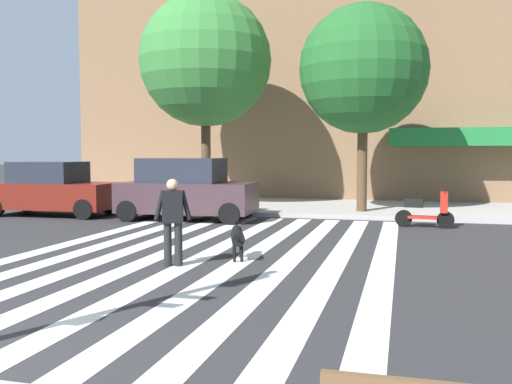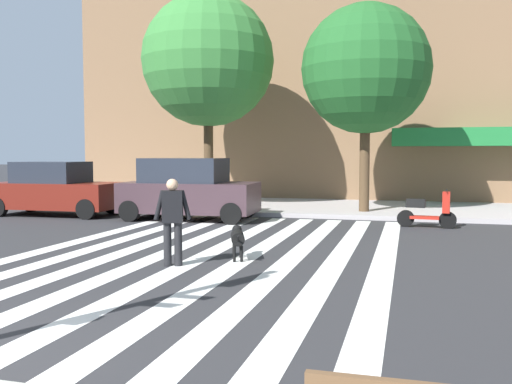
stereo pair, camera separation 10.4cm
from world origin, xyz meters
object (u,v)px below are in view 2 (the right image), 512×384
object	(u,v)px
dog_on_leash	(238,237)
parked_car_near_curb	(55,190)
pedestrian_dog_walker	(173,217)
street_tree_middle	(366,69)
parked_scooter	(427,211)
street_tree_nearest	(208,61)
parked_car_behind_first	(188,190)

from	to	relation	value
dog_on_leash	parked_car_near_curb	bearing A→B (deg)	144.43
pedestrian_dog_walker	dog_on_leash	bearing A→B (deg)	44.09
parked_car_near_curb	dog_on_leash	bearing A→B (deg)	-35.57
street_tree_middle	parked_car_near_curb	bearing A→B (deg)	-165.45
parked_car_near_curb	street_tree_middle	bearing A→B (deg)	14.55
parked_car_near_curb	parked_scooter	world-z (taller)	parked_car_near_curb
street_tree_nearest	dog_on_leash	bearing A→B (deg)	-66.60
street_tree_nearest	street_tree_middle	size ratio (longest dim) A/B	1.14
parked_scooter	street_tree_middle	bearing A→B (deg)	126.47
street_tree_nearest	parked_car_near_curb	bearing A→B (deg)	-141.74
parked_car_behind_first	dog_on_leash	bearing A→B (deg)	-59.63
parked_car_near_curb	pedestrian_dog_walker	xyz separation A→B (m)	(7.41, -6.94, 0.05)
street_tree_nearest	dog_on_leash	world-z (taller)	street_tree_nearest
pedestrian_dog_walker	parked_car_behind_first	bearing A→B (deg)	110.08
parked_car_near_curb	street_tree_middle	world-z (taller)	street_tree_middle
parked_car_near_curb	dog_on_leash	size ratio (longest dim) A/B	4.20
parked_car_near_curb	street_tree_nearest	size ratio (longest dim) A/B	0.54
street_tree_middle	parked_scooter	bearing A→B (deg)	-53.53
parked_car_behind_first	pedestrian_dog_walker	size ratio (longest dim) A/B	2.63
parked_car_near_curb	parked_scooter	distance (m)	12.17
parked_car_near_curb	street_tree_nearest	xyz separation A→B (m)	(4.32, 3.41, 4.70)
street_tree_nearest	dog_on_leash	xyz separation A→B (m)	(4.07, -9.40, -5.13)
pedestrian_dog_walker	parked_car_near_curb	bearing A→B (deg)	136.87
pedestrian_dog_walker	dog_on_leash	world-z (taller)	pedestrian_dog_walker
street_tree_nearest	street_tree_middle	xyz separation A→B (m)	(5.88, -0.76, -0.66)
parked_car_near_curb	parked_scooter	bearing A→B (deg)	-0.04
parked_car_near_curb	street_tree_nearest	bearing A→B (deg)	38.26
parked_car_behind_first	street_tree_nearest	bearing A→B (deg)	99.27
street_tree_middle	pedestrian_dog_walker	distance (m)	10.75
parked_car_behind_first	street_tree_nearest	size ratio (longest dim) A/B	0.54
dog_on_leash	parked_scooter	bearing A→B (deg)	57.79
street_tree_nearest	pedestrian_dog_walker	xyz separation A→B (m)	(3.09, -10.35, -4.65)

